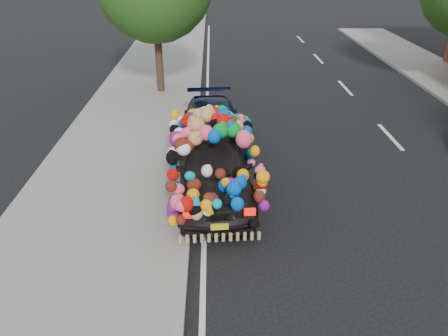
{
  "coord_description": "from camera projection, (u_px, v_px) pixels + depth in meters",
  "views": [
    {
      "loc": [
        -1.79,
        -7.09,
        5.27
      ],
      "look_at": [
        -1.58,
        0.96,
        1.09
      ],
      "focal_mm": 35.0,
      "sensor_mm": 36.0,
      "label": 1
    }
  ],
  "objects": [
    {
      "name": "plush_art_car",
      "position": [
        213.0,
        152.0,
        9.86
      ],
      "size": [
        2.26,
        4.47,
        2.07
      ],
      "rotation": [
        0.0,
        0.0,
        0.05
      ],
      "color": "black",
      "rests_on": "ground"
    },
    {
      "name": "ground",
      "position": [
        304.0,
        237.0,
        8.76
      ],
      "size": [
        100.0,
        100.0,
        0.0
      ],
      "primitive_type": "plane",
      "color": "black",
      "rests_on": "ground"
    },
    {
      "name": "navy_sedan",
      "position": [
        213.0,
        127.0,
        12.44
      ],
      "size": [
        1.87,
        4.14,
        1.18
      ],
      "primitive_type": "imported",
      "rotation": [
        0.0,
        0.0,
        0.06
      ],
      "color": "black",
      "rests_on": "ground"
    },
    {
      "name": "kerb",
      "position": [
        186.0,
        236.0,
        8.67
      ],
      "size": [
        0.15,
        60.0,
        0.13
      ],
      "primitive_type": "cube",
      "color": "gray",
      "rests_on": "ground"
    },
    {
      "name": "sidewalk",
      "position": [
        88.0,
        238.0,
        8.63
      ],
      "size": [
        4.0,
        60.0,
        0.12
      ],
      "primitive_type": "cube",
      "color": "gray",
      "rests_on": "ground"
    }
  ]
}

